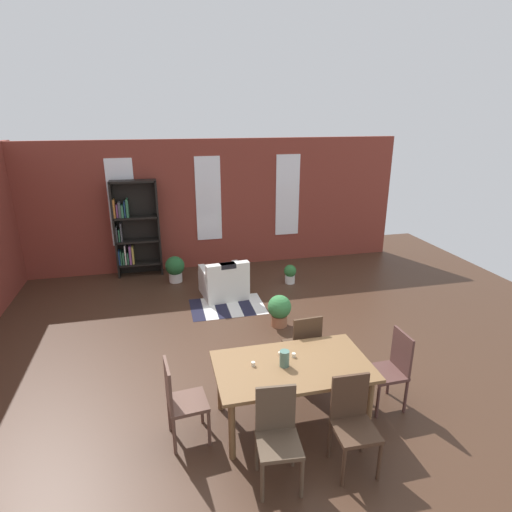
{
  "coord_description": "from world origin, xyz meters",
  "views": [
    {
      "loc": [
        -1.07,
        -4.42,
        3.33
      ],
      "look_at": [
        0.42,
        1.84,
        1.12
      ],
      "focal_mm": 29.26,
      "sensor_mm": 36.0,
      "label": 1
    }
  ],
  "objects_px": {
    "potted_plant_by_shelf": "(290,273)",
    "potted_plant_window": "(279,309)",
    "dining_chair_near_left": "(277,433)",
    "armchair_white": "(224,282)",
    "bookshelf_tall": "(134,229)",
    "dining_table": "(292,371)",
    "dining_chair_near_right": "(353,420)",
    "dining_chair_head_left": "(180,399)",
    "potted_plant_corner": "(175,268)",
    "vase_on_table": "(284,359)",
    "dining_chair_far_right": "(303,345)",
    "dining_chair_head_right": "(392,367)"
  },
  "relations": [
    {
      "from": "dining_chair_near_left",
      "to": "potted_plant_by_shelf",
      "type": "xyz_separation_m",
      "value": [
        1.61,
        4.61,
        -0.3
      ]
    },
    {
      "from": "dining_chair_head_right",
      "to": "dining_chair_far_right",
      "type": "xyz_separation_m",
      "value": [
        -0.84,
        0.71,
        0.0
      ]
    },
    {
      "from": "potted_plant_corner",
      "to": "bookshelf_tall",
      "type": "bearing_deg",
      "value": 142.15
    },
    {
      "from": "dining_chair_head_left",
      "to": "armchair_white",
      "type": "height_order",
      "value": "dining_chair_head_left"
    },
    {
      "from": "dining_chair_near_right",
      "to": "dining_chair_head_right",
      "type": "distance_m",
      "value": 1.1
    },
    {
      "from": "dining_chair_head_right",
      "to": "potted_plant_corner",
      "type": "xyz_separation_m",
      "value": [
        -2.28,
        4.52,
        -0.21
      ]
    },
    {
      "from": "dining_chair_near_left",
      "to": "bookshelf_tall",
      "type": "bearing_deg",
      "value": 104.05
    },
    {
      "from": "bookshelf_tall",
      "to": "armchair_white",
      "type": "height_order",
      "value": "bookshelf_tall"
    },
    {
      "from": "dining_chair_near_left",
      "to": "bookshelf_tall",
      "type": "distance_m",
      "value": 6.04
    },
    {
      "from": "potted_plant_corner",
      "to": "dining_chair_far_right",
      "type": "bearing_deg",
      "value": -69.29
    },
    {
      "from": "dining_chair_head_left",
      "to": "potted_plant_corner",
      "type": "distance_m",
      "value": 4.54
    },
    {
      "from": "armchair_white",
      "to": "bookshelf_tall",
      "type": "bearing_deg",
      "value": 136.8
    },
    {
      "from": "bookshelf_tall",
      "to": "potted_plant_by_shelf",
      "type": "height_order",
      "value": "bookshelf_tall"
    },
    {
      "from": "armchair_white",
      "to": "dining_table",
      "type": "bearing_deg",
      "value": -87.02
    },
    {
      "from": "dining_table",
      "to": "bookshelf_tall",
      "type": "bearing_deg",
      "value": 109.69
    },
    {
      "from": "dining_table",
      "to": "potted_plant_corner",
      "type": "distance_m",
      "value": 4.66
    },
    {
      "from": "dining_chair_head_left",
      "to": "bookshelf_tall",
      "type": "xyz_separation_m",
      "value": [
        -0.61,
        5.14,
        0.5
      ]
    },
    {
      "from": "dining_chair_far_right",
      "to": "armchair_white",
      "type": "bearing_deg",
      "value": 101.27
    },
    {
      "from": "vase_on_table",
      "to": "dining_chair_head_right",
      "type": "relative_size",
      "value": 0.19
    },
    {
      "from": "potted_plant_by_shelf",
      "to": "potted_plant_window",
      "type": "xyz_separation_m",
      "value": [
        -0.73,
        -1.7,
        0.08
      ]
    },
    {
      "from": "dining_chair_near_left",
      "to": "armchair_white",
      "type": "bearing_deg",
      "value": 87.49
    },
    {
      "from": "bookshelf_tall",
      "to": "dining_chair_near_right",
      "type": "bearing_deg",
      "value": -69.19
    },
    {
      "from": "vase_on_table",
      "to": "dining_chair_head_left",
      "type": "xyz_separation_m",
      "value": [
        -1.13,
        -0.01,
        -0.32
      ]
    },
    {
      "from": "dining_chair_near_left",
      "to": "dining_table",
      "type": "bearing_deg",
      "value": 62.26
    },
    {
      "from": "vase_on_table",
      "to": "dining_chair_near_right",
      "type": "height_order",
      "value": "dining_chair_near_right"
    },
    {
      "from": "dining_chair_head_right",
      "to": "dining_chair_near_left",
      "type": "height_order",
      "value": "same"
    },
    {
      "from": "potted_plant_by_shelf",
      "to": "dining_table",
      "type": "bearing_deg",
      "value": -107.59
    },
    {
      "from": "dining_table",
      "to": "armchair_white",
      "type": "distance_m",
      "value": 3.6
    },
    {
      "from": "dining_table",
      "to": "dining_chair_far_right",
      "type": "height_order",
      "value": "dining_chair_far_right"
    },
    {
      "from": "dining_chair_far_right",
      "to": "dining_chair_head_left",
      "type": "height_order",
      "value": "same"
    },
    {
      "from": "dining_chair_head_left",
      "to": "armchair_white",
      "type": "bearing_deg",
      "value": 73.91
    },
    {
      "from": "dining_table",
      "to": "armchair_white",
      "type": "relative_size",
      "value": 1.91
    },
    {
      "from": "dining_chair_head_left",
      "to": "dining_chair_near_right",
      "type": "bearing_deg",
      "value": -23.7
    },
    {
      "from": "bookshelf_tall",
      "to": "armchair_white",
      "type": "distance_m",
      "value": 2.38
    },
    {
      "from": "dining_chair_head_left",
      "to": "armchair_white",
      "type": "relative_size",
      "value": 1.07
    },
    {
      "from": "dining_chair_head_right",
      "to": "potted_plant_corner",
      "type": "relative_size",
      "value": 1.74
    },
    {
      "from": "potted_plant_by_shelf",
      "to": "dining_chair_head_left",
      "type": "bearing_deg",
      "value": -122.17
    },
    {
      "from": "dining_table",
      "to": "potted_plant_corner",
      "type": "relative_size",
      "value": 3.11
    },
    {
      "from": "potted_plant_window",
      "to": "dining_table",
      "type": "bearing_deg",
      "value": -102.97
    },
    {
      "from": "dining_chair_head_right",
      "to": "potted_plant_window",
      "type": "height_order",
      "value": "dining_chair_head_right"
    },
    {
      "from": "dining_chair_near_right",
      "to": "potted_plant_by_shelf",
      "type": "bearing_deg",
      "value": 79.54
    },
    {
      "from": "bookshelf_tall",
      "to": "potted_plant_corner",
      "type": "bearing_deg",
      "value": -37.85
    },
    {
      "from": "dining_chair_far_right",
      "to": "potted_plant_by_shelf",
      "type": "bearing_deg",
      "value": 75.06
    },
    {
      "from": "dining_chair_near_right",
      "to": "dining_chair_near_left",
      "type": "bearing_deg",
      "value": -179.98
    },
    {
      "from": "potted_plant_corner",
      "to": "dining_table",
      "type": "bearing_deg",
      "value": -76.86
    },
    {
      "from": "vase_on_table",
      "to": "dining_chair_head_left",
      "type": "distance_m",
      "value": 1.17
    },
    {
      "from": "dining_chair_near_left",
      "to": "potted_plant_by_shelf",
      "type": "relative_size",
      "value": 2.42
    },
    {
      "from": "vase_on_table",
      "to": "dining_chair_far_right",
      "type": "xyz_separation_m",
      "value": [
        0.48,
        0.71,
        -0.32
      ]
    },
    {
      "from": "dining_table",
      "to": "potted_plant_by_shelf",
      "type": "height_order",
      "value": "dining_table"
    },
    {
      "from": "dining_chair_near_left",
      "to": "dining_chair_far_right",
      "type": "distance_m",
      "value": 1.61
    }
  ]
}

